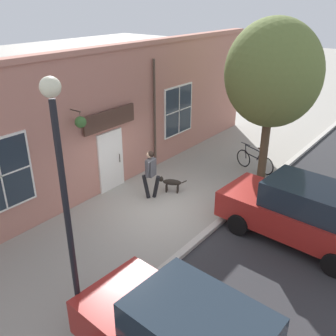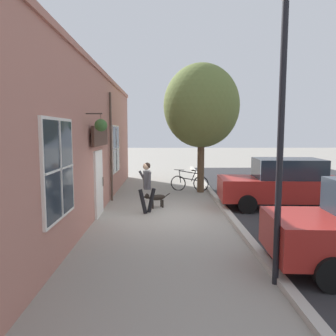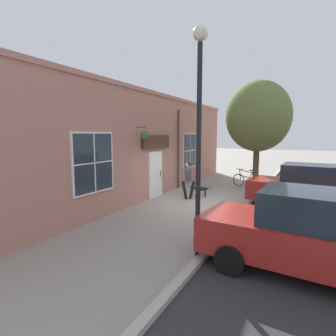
{
  "view_description": "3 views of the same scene",
  "coord_description": "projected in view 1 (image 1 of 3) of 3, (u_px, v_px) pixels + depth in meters",
  "views": [
    {
      "loc": [
        6.59,
        -8.05,
        6.16
      ],
      "look_at": [
        -0.57,
        1.15,
        0.81
      ],
      "focal_mm": 40.0,
      "sensor_mm": 36.0,
      "label": 1
    },
    {
      "loc": [
        -0.09,
        -10.33,
        2.68
      ],
      "look_at": [
        0.07,
        1.56,
        1.37
      ],
      "focal_mm": 35.0,
      "sensor_mm": 36.0,
      "label": 2
    },
    {
      "loc": [
        4.05,
        -10.19,
        2.86
      ],
      "look_at": [
        -0.99,
        -0.93,
        1.52
      ],
      "focal_mm": 28.0,
      "sensor_mm": 36.0,
      "label": 3
    }
  ],
  "objects": [
    {
      "name": "storefront_facade",
      "position": [
        104.0,
        122.0,
        12.33
      ],
      "size": [
        0.95,
        18.0,
        4.79
      ],
      "color": "#B27566",
      "rests_on": "ground_plane"
    },
    {
      "name": "street_lamp",
      "position": [
        63.0,
        187.0,
        6.14
      ],
      "size": [
        0.32,
        0.32,
        5.12
      ],
      "color": "black",
      "rests_on": "ground_plane"
    },
    {
      "name": "parked_car_mid_block",
      "position": [
        302.0,
        212.0,
        10.07
      ],
      "size": [
        4.39,
        2.12,
        1.75
      ],
      "color": "maroon",
      "rests_on": "ground_plane"
    },
    {
      "name": "pedestrian_walking",
      "position": [
        151.0,
        170.0,
        12.19
      ],
      "size": [
        0.59,
        0.55,
        1.69
      ],
      "color": "black",
      "rests_on": "ground_plane"
    },
    {
      "name": "dog_on_leash",
      "position": [
        170.0,
        182.0,
        12.82
      ],
      "size": [
        0.97,
        0.54,
        0.56
      ],
      "color": "black",
      "rests_on": "ground_plane"
    },
    {
      "name": "leaning_bicycle",
      "position": [
        255.0,
        161.0,
        14.46
      ],
      "size": [
        1.72,
        0.39,
        1.0
      ],
      "color": "black",
      "rests_on": "ground_plane"
    },
    {
      "name": "street_tree_by_curb",
      "position": [
        273.0,
        76.0,
        12.5
      ],
      "size": [
        3.31,
        2.98,
        5.64
      ],
      "color": "brown",
      "rests_on": "ground_plane"
    },
    {
      "name": "ground_plane",
      "position": [
        160.0,
        207.0,
        12.02
      ],
      "size": [
        90.0,
        90.0,
        0.0
      ],
      "primitive_type": "plane",
      "color": "gray"
    }
  ]
}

